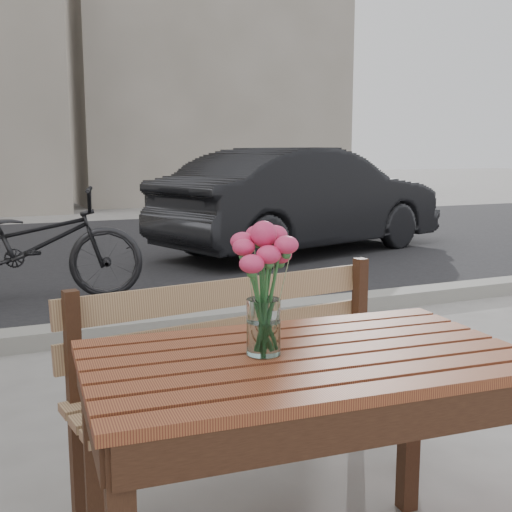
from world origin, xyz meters
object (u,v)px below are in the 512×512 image
Objects in this scene: main_vase at (264,273)px; bicycle at (32,245)px; main_table at (304,395)px; parked_car at (304,200)px.

bicycle is (-0.23, 4.30, -0.47)m from main_vase.
main_vase reaches higher than bicycle.
main_table is 0.37m from main_vase.
main_table is at bearing 134.66° from parked_car.
main_vase is (-0.11, 0.03, 0.35)m from main_table.
parked_car is at bearing 60.55° from main_vase.
main_table is at bearing -163.79° from bicycle.
parked_car is at bearing 66.13° from main_table.
parked_car reaches higher than main_vase.
main_vase is at bearing 133.70° from parked_car.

